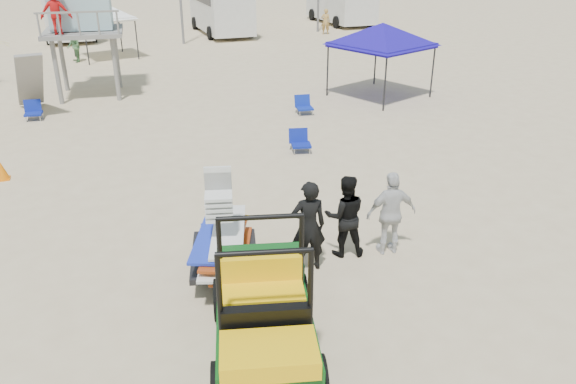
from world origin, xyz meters
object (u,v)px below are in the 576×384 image
object	(u,v)px
lifeguard_tower	(77,5)
surf_trailer	(223,239)
utility_cart	(263,304)
man_left	(308,226)
canopy_blue	(383,27)

from	to	relation	value
lifeguard_tower	surf_trailer	bearing A→B (deg)	-83.22
utility_cart	lifeguard_tower	size ratio (longest dim) A/B	0.66
utility_cart	lifeguard_tower	xyz separation A→B (m)	(-1.69, 16.65, 2.37)
surf_trailer	lifeguard_tower	world-z (taller)	lifeguard_tower
utility_cart	lifeguard_tower	distance (m)	16.90
man_left	lifeguard_tower	world-z (taller)	lifeguard_tower
surf_trailer	man_left	size ratio (longest dim) A/B	1.29
utility_cart	man_left	bearing A→B (deg)	53.22
surf_trailer	canopy_blue	size ratio (longest dim) A/B	0.59
surf_trailer	utility_cart	bearing A→B (deg)	-90.18
lifeguard_tower	canopy_blue	distance (m)	11.23
utility_cart	lifeguard_tower	world-z (taller)	lifeguard_tower
man_left	lifeguard_tower	size ratio (longest dim) A/B	0.39
utility_cart	man_left	size ratio (longest dim) A/B	1.67
utility_cart	canopy_blue	world-z (taller)	canopy_blue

